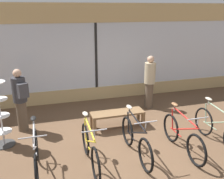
{
  "coord_description": "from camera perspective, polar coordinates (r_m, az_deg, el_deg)",
  "views": [
    {
      "loc": [
        -1.8,
        -4.59,
        3.05
      ],
      "look_at": [
        0.0,
        1.54,
        0.95
      ],
      "focal_mm": 40.0,
      "sensor_mm": 36.0,
      "label": 1
    }
  ],
  "objects": [
    {
      "name": "ground_plane",
      "position": [
        5.8,
        4.41,
        -13.59
      ],
      "size": [
        24.0,
        24.0,
        0.0
      ],
      "primitive_type": "plane",
      "color": "brown"
    },
    {
      "name": "shop_back_wall",
      "position": [
        8.34,
        -3.7,
        8.41
      ],
      "size": [
        12.0,
        0.08,
        3.2
      ],
      "color": "tan",
      "rests_on": "ground_plane"
    },
    {
      "name": "bicycle_far_left",
      "position": [
        5.11,
        -16.95,
        -14.08
      ],
      "size": [
        0.46,
        1.68,
        1.02
      ],
      "color": "black",
      "rests_on": "ground_plane"
    },
    {
      "name": "bicycle_left",
      "position": [
        5.1,
        -5.06,
        -13.36
      ],
      "size": [
        0.46,
        1.69,
        1.03
      ],
      "color": "black",
      "rests_on": "ground_plane"
    },
    {
      "name": "bicycle_center",
      "position": [
        5.42,
        5.38,
        -11.43
      ],
      "size": [
        0.46,
        1.72,
        1.02
      ],
      "color": "black",
      "rests_on": "ground_plane"
    },
    {
      "name": "bicycle_right",
      "position": [
        5.76,
        15.76,
        -10.23
      ],
      "size": [
        0.46,
        1.7,
        1.02
      ],
      "color": "black",
      "rests_on": "ground_plane"
    },
    {
      "name": "bicycle_far_right",
      "position": [
        6.3,
        23.01,
        -8.34
      ],
      "size": [
        0.46,
        1.77,
        1.03
      ],
      "color": "black",
      "rests_on": "ground_plane"
    },
    {
      "name": "accessory_rack",
      "position": [
        6.19,
        -24.07,
        -6.09
      ],
      "size": [
        0.48,
        0.48,
        1.63
      ],
      "color": "#333333",
      "rests_on": "ground_plane"
    },
    {
      "name": "display_bench",
      "position": [
        6.59,
        1.24,
        -5.81
      ],
      "size": [
        1.4,
        0.44,
        0.45
      ],
      "color": "brown",
      "rests_on": "ground_plane"
    },
    {
      "name": "customer_near_rack",
      "position": [
        7.84,
        8.59,
        1.9
      ],
      "size": [
        0.36,
        0.36,
        1.67
      ],
      "color": "brown",
      "rests_on": "ground_plane"
    },
    {
      "name": "customer_by_window",
      "position": [
        6.66,
        -20.21,
        -1.97
      ],
      "size": [
        0.47,
        0.56,
        1.64
      ],
      "color": "brown",
      "rests_on": "ground_plane"
    }
  ]
}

